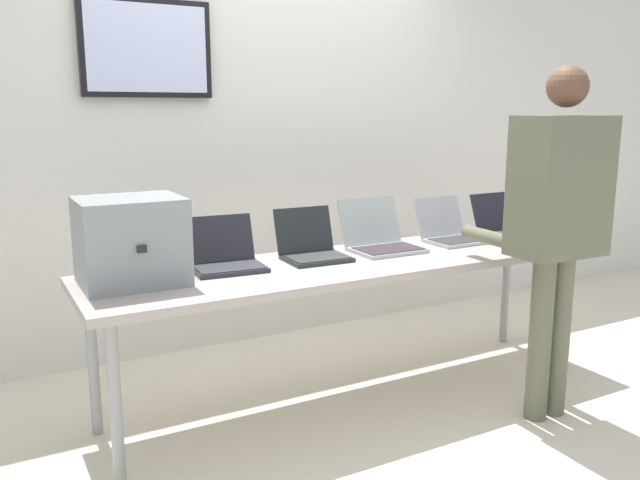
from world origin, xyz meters
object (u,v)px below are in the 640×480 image
at_px(laptop_station_2, 380,239).
at_px(person, 557,212).
at_px(workbench, 359,269).
at_px(equipment_box, 131,241).
at_px(coffee_mug, 510,245).
at_px(laptop_station_1, 312,247).
at_px(laptop_station_4, 508,226).
at_px(laptop_station_0, 225,257).
at_px(laptop_station_3, 450,232).

bearing_deg(laptop_station_2, person, -57.40).
distance_m(workbench, equipment_box, 1.15).
relative_size(laptop_station_2, coffee_mug, 4.42).
height_order(laptop_station_1, laptop_station_2, laptop_station_2).
relative_size(laptop_station_2, laptop_station_4, 0.99).
xyz_separation_m(workbench, laptop_station_2, (0.22, 0.14, 0.11)).
distance_m(laptop_station_0, laptop_station_1, 0.46).
height_order(laptop_station_0, coffee_mug, laptop_station_0).
distance_m(laptop_station_2, person, 0.93).
height_order(workbench, laptop_station_4, laptop_station_4).
bearing_deg(laptop_station_1, person, -39.51).
xyz_separation_m(laptop_station_0, person, (1.38, -0.76, 0.22)).
height_order(person, coffee_mug, person).
bearing_deg(laptop_station_4, laptop_station_0, 179.20).
xyz_separation_m(laptop_station_1, coffee_mug, (1.00, -0.38, -0.02)).
bearing_deg(laptop_station_2, coffee_mug, -34.22).
relative_size(laptop_station_3, laptop_station_4, 0.89).
bearing_deg(equipment_box, laptop_station_1, 3.19).
bearing_deg(laptop_station_3, laptop_station_4, -2.52).
xyz_separation_m(laptop_station_0, laptop_station_2, (0.89, -0.01, 0.01)).
relative_size(workbench, laptop_station_0, 7.74).
distance_m(laptop_station_2, coffee_mug, 0.69).
height_order(laptop_station_1, laptop_station_3, laptop_station_1).
height_order(laptop_station_3, person, person).
bearing_deg(person, workbench, 138.80).
bearing_deg(laptop_station_3, person, -89.66).
bearing_deg(coffee_mug, laptop_station_3, 102.99).
height_order(workbench, laptop_station_0, laptop_station_0).
xyz_separation_m(workbench, laptop_station_3, (0.71, 0.14, 0.11)).
bearing_deg(laptop_station_2, laptop_station_3, -0.14).
bearing_deg(laptop_station_2, workbench, -148.41).
bearing_deg(coffee_mug, laptop_station_0, 164.94).
xyz_separation_m(laptop_station_0, laptop_station_1, (0.46, -0.01, 0.00)).
relative_size(laptop_station_1, coffee_mug, 3.92).
xyz_separation_m(laptop_station_2, laptop_station_4, (0.92, -0.02, -0.00)).
distance_m(laptop_station_1, coffee_mug, 1.07).
xyz_separation_m(workbench, equipment_box, (-1.12, 0.08, 0.24)).
distance_m(equipment_box, laptop_station_1, 0.93).
xyz_separation_m(laptop_station_3, person, (0.00, -0.76, 0.22)).
bearing_deg(laptop_station_2, laptop_station_4, -1.27).
xyz_separation_m(laptop_station_0, laptop_station_4, (1.81, -0.03, 0.00)).
height_order(equipment_box, laptop_station_1, equipment_box).
bearing_deg(workbench, coffee_mug, -17.47).
distance_m(workbench, laptop_station_0, 0.69).
relative_size(laptop_station_1, laptop_station_3, 0.99).
xyz_separation_m(laptop_station_1, laptop_station_4, (1.34, -0.01, -0.00)).
distance_m(laptop_station_3, laptop_station_4, 0.43).
bearing_deg(coffee_mug, workbench, 162.53).
relative_size(laptop_station_2, laptop_station_3, 1.12).
height_order(workbench, laptop_station_1, laptop_station_1).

